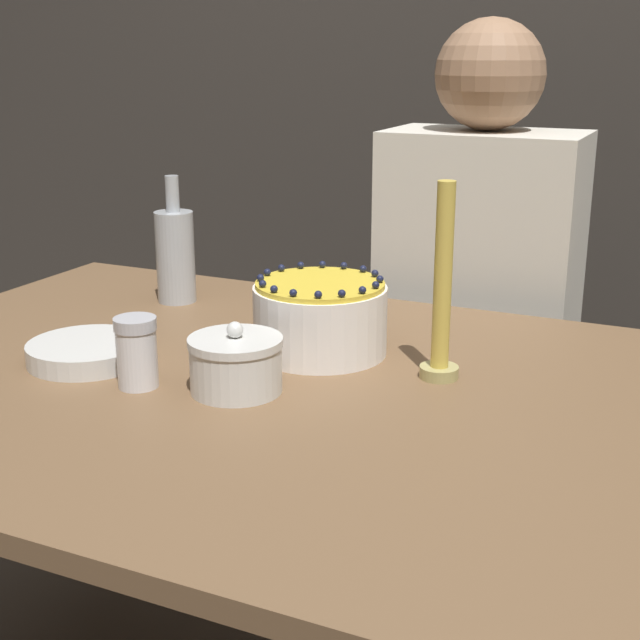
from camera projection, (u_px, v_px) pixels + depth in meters
name	position (u px, v px, depth m)	size (l,w,h in m)	color
wall_behind	(532.00, 11.00, 2.36)	(8.00, 0.05, 2.60)	#38332D
dining_table	(301.00, 446.00, 1.34)	(1.56, 1.00, 0.73)	brown
cake	(320.00, 318.00, 1.44)	(0.22, 0.22, 0.13)	white
sugar_bowl	(236.00, 364.00, 1.28)	(0.14, 0.14, 0.11)	silver
sugar_shaker	(137.00, 352.00, 1.30)	(0.06, 0.06, 0.11)	white
plate_stack	(88.00, 352.00, 1.41)	(0.19, 0.19, 0.03)	silver
candle	(442.00, 300.00, 1.31)	(0.06, 0.06, 0.30)	tan
bottle	(175.00, 254.00, 1.72)	(0.07, 0.07, 0.25)	#B2B7BC
person_man_blue_shirt	(475.00, 359.00, 1.94)	(0.40, 0.34, 1.27)	#473D33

